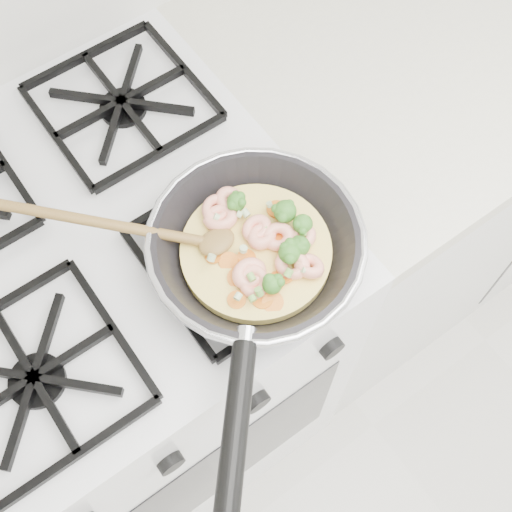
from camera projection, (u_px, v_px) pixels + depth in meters
stove at (137, 338)px, 1.32m from camera, size 0.60×0.60×0.92m
counter_right at (439, 145)px, 1.53m from camera, size 1.00×0.60×0.90m
skillet at (255, 251)px, 0.85m from camera, size 0.39×0.47×0.10m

